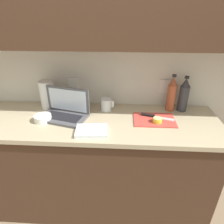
% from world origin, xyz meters
% --- Properties ---
extents(ground_plane, '(12.00, 12.00, 0.00)m').
position_xyz_m(ground_plane, '(0.00, 0.00, 0.00)').
color(ground_plane, '#847056').
rests_on(ground_plane, ground).
extents(wall_back, '(5.20, 0.38, 2.60)m').
position_xyz_m(wall_back, '(0.00, 0.23, 1.56)').
color(wall_back, silver).
rests_on(wall_back, ground_plane).
extents(counter_unit, '(2.07, 0.61, 0.90)m').
position_xyz_m(counter_unit, '(-0.02, 0.00, 0.46)').
color(counter_unit, '#472D1E').
rests_on(counter_unit, ground_plane).
extents(laptop, '(0.41, 0.30, 0.23)m').
position_xyz_m(laptop, '(-0.18, 0.04, 0.96)').
color(laptop, '#515156').
rests_on(laptop, counter_unit).
extents(cutting_board, '(0.32, 0.22, 0.01)m').
position_xyz_m(cutting_board, '(0.53, 0.02, 0.90)').
color(cutting_board, '#D1473D').
rests_on(cutting_board, counter_unit).
extents(knife, '(0.26, 0.10, 0.02)m').
position_xyz_m(knife, '(0.51, 0.06, 0.92)').
color(knife, silver).
rests_on(knife, cutting_board).
extents(lemon_half_cut, '(0.07, 0.07, 0.04)m').
position_xyz_m(lemon_half_cut, '(0.54, -0.02, 0.93)').
color(lemon_half_cut, yellow).
rests_on(lemon_half_cut, cutting_board).
extents(bottle_green_soda, '(0.07, 0.07, 0.31)m').
position_xyz_m(bottle_green_soda, '(0.68, 0.21, 1.04)').
color(bottle_green_soda, '#A34C2D').
rests_on(bottle_green_soda, counter_unit).
extents(bottle_oil_tall, '(0.08, 0.08, 0.30)m').
position_xyz_m(bottle_oil_tall, '(0.78, 0.21, 1.04)').
color(bottle_oil_tall, '#333338').
rests_on(bottle_oil_tall, counter_unit).
extents(measuring_cup, '(0.11, 0.09, 0.10)m').
position_xyz_m(measuring_cup, '(0.14, 0.17, 0.95)').
color(measuring_cup, silver).
rests_on(measuring_cup, counter_unit).
extents(bowl_white, '(0.13, 0.13, 0.05)m').
position_xyz_m(bowl_white, '(-0.33, -0.04, 0.92)').
color(bowl_white, white).
rests_on(bowl_white, counter_unit).
extents(paper_towel_roll, '(0.12, 0.12, 0.24)m').
position_xyz_m(paper_towel_roll, '(-0.37, 0.20, 1.02)').
color(paper_towel_roll, white).
rests_on(paper_towel_roll, counter_unit).
extents(dish_towel, '(0.23, 0.18, 0.02)m').
position_xyz_m(dish_towel, '(0.07, -0.17, 0.91)').
color(dish_towel, white).
rests_on(dish_towel, counter_unit).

